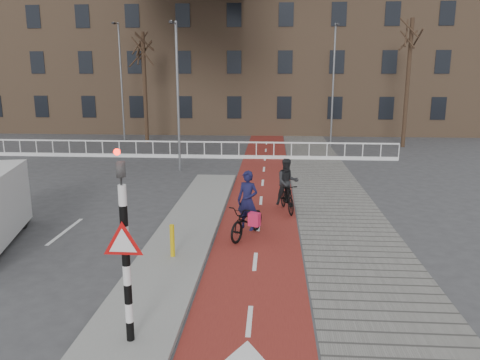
{
  "coord_description": "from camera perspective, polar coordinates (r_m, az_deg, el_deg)",
  "views": [
    {
      "loc": [
        1.9,
        -9.43,
        4.83
      ],
      "look_at": [
        0.9,
        5.0,
        1.5
      ],
      "focal_mm": 35.0,
      "sensor_mm": 36.0,
      "label": 1
    }
  ],
  "objects": [
    {
      "name": "ground",
      "position": [
        10.76,
        -6.81,
        -13.8
      ],
      "size": [
        120.0,
        120.0,
        0.0
      ],
      "primitive_type": "plane",
      "color": "#38383A",
      "rests_on": "ground"
    },
    {
      "name": "bike_lane",
      "position": [
        20.02,
        2.72,
        -1.0
      ],
      "size": [
        2.5,
        60.0,
        0.01
      ],
      "primitive_type": "cube",
      "color": "maroon",
      "rests_on": "ground"
    },
    {
      "name": "sidewalk",
      "position": [
        20.16,
        10.7,
        -1.11
      ],
      "size": [
        3.0,
        60.0,
        0.01
      ],
      "primitive_type": "cube",
      "color": "slate",
      "rests_on": "ground"
    },
    {
      "name": "curb_island",
      "position": [
        14.48,
        -6.63,
        -6.35
      ],
      "size": [
        1.8,
        16.0,
        0.12
      ],
      "primitive_type": "cube",
      "color": "gray",
      "rests_on": "ground"
    },
    {
      "name": "traffic_signal",
      "position": [
        8.32,
        -13.88,
        -7.39
      ],
      "size": [
        0.8,
        0.8,
        3.68
      ],
      "color": "black",
      "rests_on": "curb_island"
    },
    {
      "name": "bollard",
      "position": [
        12.43,
        -8.25,
        -7.32
      ],
      "size": [
        0.12,
        0.12,
        0.86
      ],
      "primitive_type": "cylinder",
      "color": "#E2B80C",
      "rests_on": "curb_island"
    },
    {
      "name": "cyclist_near",
      "position": [
        13.95,
        0.93,
        -4.31
      ],
      "size": [
        1.41,
        2.05,
        2.02
      ],
      "rotation": [
        0.0,
        0.0,
        -0.42
      ],
      "color": "black",
      "rests_on": "bike_lane"
    },
    {
      "name": "cyclist_far",
      "position": [
        16.55,
        5.76,
        -1.21
      ],
      "size": [
        0.93,
        1.83,
        1.9
      ],
      "rotation": [
        0.0,
        0.0,
        0.23
      ],
      "color": "black",
      "rests_on": "bike_lane"
    },
    {
      "name": "railing",
      "position": [
        27.68,
        -10.53,
        3.34
      ],
      "size": [
        28.0,
        0.1,
        0.99
      ],
      "color": "silver",
      "rests_on": "ground"
    },
    {
      "name": "townhouse_row",
      "position": [
        41.82,
        -2.89,
        17.04
      ],
      "size": [
        46.0,
        10.0,
        15.9
      ],
      "color": "#7F6047",
      "rests_on": "ground"
    },
    {
      "name": "tree_mid",
      "position": [
        33.56,
        -11.52,
        10.88
      ],
      "size": [
        0.28,
        0.28,
        7.52
      ],
      "primitive_type": "cylinder",
      "color": "black",
      "rests_on": "ground"
    },
    {
      "name": "tree_right",
      "position": [
        32.7,
        19.74,
        10.93
      ],
      "size": [
        0.26,
        0.26,
        8.19
      ],
      "primitive_type": "cylinder",
      "color": "black",
      "rests_on": "ground"
    },
    {
      "name": "streetlight_near",
      "position": [
        23.33,
        -7.57,
        9.83
      ],
      "size": [
        0.12,
        0.12,
        7.2
      ],
      "primitive_type": "cylinder",
      "color": "slate",
      "rests_on": "ground"
    },
    {
      "name": "streetlight_left",
      "position": [
        35.09,
        -14.25,
        11.4
      ],
      "size": [
        0.12,
        0.12,
        8.23
      ],
      "primitive_type": "cylinder",
      "color": "slate",
      "rests_on": "ground"
    },
    {
      "name": "streetlight_right",
      "position": [
        31.74,
        11.27,
        11.1
      ],
      "size": [
        0.12,
        0.12,
        7.87
      ],
      "primitive_type": "cylinder",
      "color": "slate",
      "rests_on": "ground"
    }
  ]
}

